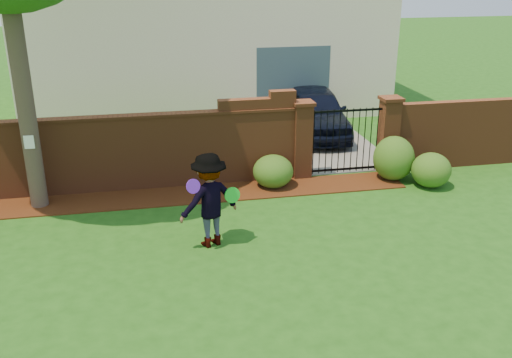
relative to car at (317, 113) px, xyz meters
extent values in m
cube|color=#1E4F13|center=(-3.77, -7.20, -0.71)|extent=(80.00, 80.00, 0.01)
cube|color=#39190A|center=(-4.72, -3.86, -0.69)|extent=(11.10, 1.08, 0.03)
cube|color=brown|center=(-5.92, -3.20, 0.15)|extent=(8.70, 0.25, 1.70)
cube|color=brown|center=(-2.47, -3.20, 1.15)|extent=(1.80, 0.25, 0.30)
cube|color=brown|center=(-1.87, -3.20, 1.38)|extent=(0.60, 0.25, 0.16)
cube|color=brown|center=(-5.92, -3.20, 1.03)|extent=(8.70, 0.31, 0.06)
cube|color=brown|center=(2.83, -3.20, 0.15)|extent=(4.00, 0.25, 1.70)
cube|color=brown|center=(-1.37, -3.20, 0.20)|extent=(0.42, 0.42, 1.80)
cube|color=brown|center=(-1.37, -3.20, 1.14)|extent=(0.50, 0.50, 0.08)
cube|color=brown|center=(0.83, -3.20, 0.20)|extent=(0.42, 0.42, 1.80)
cube|color=brown|center=(0.83, -3.20, 1.14)|extent=(0.50, 0.50, 0.08)
cylinder|color=black|center=(-1.08, -3.20, 0.15)|extent=(0.02, 0.02, 1.60)
cylinder|color=black|center=(-0.91, -3.20, 0.15)|extent=(0.02, 0.02, 1.60)
cylinder|color=black|center=(-0.75, -3.20, 0.15)|extent=(0.02, 0.02, 1.60)
cylinder|color=black|center=(-0.59, -3.20, 0.15)|extent=(0.02, 0.02, 1.60)
cylinder|color=black|center=(-0.43, -3.20, 0.15)|extent=(0.02, 0.02, 1.60)
cylinder|color=black|center=(-0.27, -3.20, 0.15)|extent=(0.02, 0.02, 1.60)
cylinder|color=black|center=(-0.10, -3.20, 0.15)|extent=(0.02, 0.02, 1.60)
cylinder|color=black|center=(0.06, -3.20, 0.15)|extent=(0.02, 0.02, 1.60)
cylinder|color=black|center=(0.22, -3.20, 0.15)|extent=(0.02, 0.02, 1.60)
cylinder|color=black|center=(0.38, -3.20, 0.15)|extent=(0.02, 0.02, 1.60)
cylinder|color=black|center=(0.54, -3.20, 0.15)|extent=(0.02, 0.02, 1.60)
cube|color=black|center=(-0.27, -3.20, -0.58)|extent=(1.78, 0.03, 0.05)
cube|color=black|center=(-0.27, -3.20, 0.90)|extent=(1.78, 0.03, 0.05)
cube|color=slate|center=(-0.27, 0.80, -0.70)|extent=(3.20, 8.00, 0.01)
cube|color=beige|center=(-2.77, 4.80, 2.30)|extent=(12.00, 6.00, 6.00)
cube|color=#384C5B|center=(-0.27, 1.85, 0.50)|extent=(2.40, 0.12, 2.40)
imported|color=black|center=(0.00, 0.00, 0.00)|extent=(2.10, 4.27, 1.40)
cylinder|color=#413027|center=(-7.37, -3.80, 2.80)|extent=(0.36, 0.36, 7.00)
cube|color=white|center=(-7.37, -3.99, 0.80)|extent=(0.20, 0.01, 0.28)
ellipsoid|color=#235218|center=(-2.19, -3.72, -0.32)|extent=(0.94, 0.94, 0.77)
ellipsoid|color=#235218|center=(0.74, -3.82, -0.16)|extent=(0.98, 0.98, 1.08)
ellipsoid|color=#235218|center=(1.42, -4.41, -0.30)|extent=(0.91, 0.91, 0.81)
imported|color=gray|center=(-3.97, -6.31, 0.19)|extent=(1.31, 1.03, 1.78)
cylinder|color=#6A21D0|center=(-4.28, -6.61, 0.62)|extent=(0.27, 0.16, 0.26)
cylinder|color=green|center=(-3.56, -6.33, 0.28)|extent=(0.30, 0.13, 0.30)
camera|label=1|loc=(-5.03, -15.85, 4.32)|focal=40.28mm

